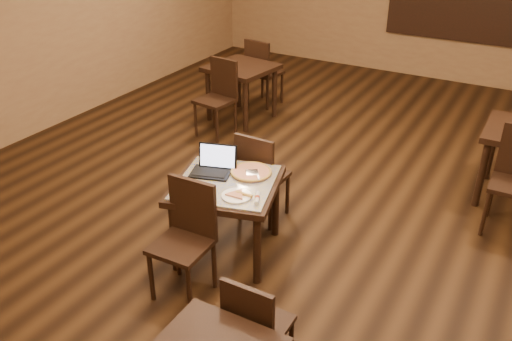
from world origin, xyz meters
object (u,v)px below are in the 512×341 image
Objects in this scene: chair_main_far at (260,173)px; other_table_c_chair_far at (254,324)px; pizza_pan at (251,173)px; other_table_b_chair_near at (219,93)px; tiled_table at (226,191)px; other_table_b at (241,75)px; chair_main_near at (187,232)px; laptop at (214,165)px; other_table_b_chair_far at (261,69)px.

other_table_c_chair_far is (0.97, -1.79, -0.06)m from chair_main_far.
other_table_b_chair_near is at bearing 129.75° from pizza_pan.
tiled_table is 3.30m from other_table_b.
chair_main_far is at bearing -62.08° from other_table_c_chair_far.
chair_main_near is 0.88m from pizza_pan.
other_table_b_chair_far reaches higher than laptop.
chair_main_far is 2.30m from other_table_b_chair_near.
other_table_b_chair_near and other_table_b_chair_far have the same top height.
tiled_table is 1.15× the size of chair_main_far.
pizza_pan is (0.12, 0.85, 0.19)m from chair_main_near.
laptop reaches higher than pizza_pan.
chair_main_far is 2.78m from other_table_b.
other_table_c_chair_far is (2.58, -4.68, -0.09)m from other_table_b_chair_far.
laptop is 1.77m from other_table_c_chair_far.
pizza_pan reaches higher than tiled_table.
chair_main_far is at bearing 126.77° from other_table_b_chair_far.
other_table_b_chair_far is at bearing 98.73° from tiled_table.
other_table_b reaches higher than pizza_pan.
pizza_pan is (0.12, 0.24, 0.11)m from tiled_table.
other_table_b_chair_far is at bearing -61.78° from other_table_c_chair_far.
tiled_table is 1.08× the size of other_table_b_chair_near.
chair_main_far is 0.44m from pizza_pan.
pizza_pan is at bearing 109.14° from chair_main_far.
other_table_b_chair_near is (-1.58, 1.67, 0.03)m from chair_main_far.
other_table_c_chair_far is at bearing -45.83° from other_table_b_chair_near.
pizza_pan is at bearing -49.40° from other_table_b.
chair_main_near reaches higher than other_table_b.
other_table_b_chair_near is (-1.58, 2.28, -0.07)m from tiled_table.
pizza_pan is 1.68m from other_table_c_chair_far.
tiled_table is at bearing 87.83° from chair_main_near.
other_table_c_chair_far is at bearing 119.59° from chair_main_far.
other_table_b is 0.62m from other_table_b_chair_near.
laptop is at bearing 103.46° from chair_main_near.
other_table_b_chair_near is 1.17× the size of other_table_c_chair_far.
other_table_c_chair_far is (2.55, -3.46, -0.09)m from other_table_b_chair_near.
laptop reaches higher than other_table_c_chair_far.
laptop is 0.40× the size of other_table_b_chair_far.
laptop is at bearing 120.24° from other_table_b_chair_far.
other_table_b is (-1.39, 2.79, -0.15)m from laptop.
other_table_c_chair_far is at bearing -65.46° from laptop.
other_table_b is at bearing -54.04° from chair_main_far.
chair_main_near is 0.98× the size of other_table_b_chair_far.
other_table_b is at bearing 112.49° from chair_main_near.
other_table_b_chair_far is at bearing 98.96° from other_table_b_chair_near.
other_table_b_chair_far is (-1.60, 2.89, 0.03)m from chair_main_far.
chair_main_far is (0.00, 1.22, -0.02)m from chair_main_near.
chair_main_near is 1.03× the size of chair_main_far.
laptop is 3.12m from other_table_b.
laptop is (-0.20, 0.11, 0.17)m from tiled_table.
other_table_b is at bearing 98.76° from laptop.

